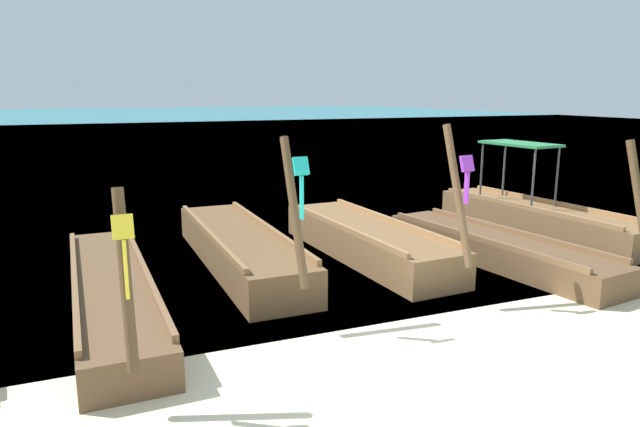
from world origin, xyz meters
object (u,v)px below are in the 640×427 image
(longtail_boat_yellow_ribbon, at_px, (112,292))
(longtail_boat_pink_ribbon, at_px, (537,217))
(longtail_boat_green_ribbon, at_px, (497,249))
(longtail_boat_turquoise_ribbon, at_px, (240,249))
(longtail_boat_violet_ribbon, at_px, (367,241))

(longtail_boat_yellow_ribbon, bearing_deg, longtail_boat_pink_ribbon, 8.03)
(longtail_boat_pink_ribbon, bearing_deg, longtail_boat_green_ribbon, -146.88)
(longtail_boat_turquoise_ribbon, height_order, longtail_boat_pink_ribbon, longtail_boat_turquoise_ribbon)
(longtail_boat_green_ribbon, bearing_deg, longtail_boat_yellow_ribbon, 177.77)
(longtail_boat_turquoise_ribbon, height_order, longtail_boat_violet_ribbon, longtail_boat_violet_ribbon)
(longtail_boat_turquoise_ribbon, bearing_deg, longtail_boat_green_ribbon, -19.72)
(longtail_boat_yellow_ribbon, height_order, longtail_boat_green_ribbon, longtail_boat_green_ribbon)
(longtail_boat_green_ribbon, distance_m, longtail_boat_pink_ribbon, 2.93)
(longtail_boat_yellow_ribbon, bearing_deg, longtail_boat_violet_ribbon, 11.60)
(longtail_boat_green_ribbon, bearing_deg, longtail_boat_violet_ribbon, 149.70)
(longtail_boat_yellow_ribbon, bearing_deg, longtail_boat_turquoise_ribbon, 30.60)
(longtail_boat_violet_ribbon, bearing_deg, longtail_boat_green_ribbon, -30.30)
(longtail_boat_violet_ribbon, xyz_separation_m, longtail_boat_green_ribbon, (2.16, -1.26, -0.07))
(longtail_boat_violet_ribbon, relative_size, longtail_boat_pink_ribbon, 0.94)
(longtail_boat_violet_ribbon, xyz_separation_m, longtail_boat_pink_ribbon, (4.61, 0.34, 0.04))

